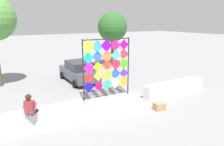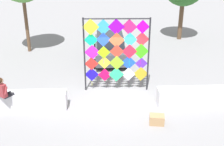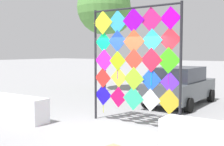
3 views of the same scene
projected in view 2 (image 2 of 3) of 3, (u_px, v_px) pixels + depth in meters
The scene contains 7 objects.
ground at pixel (112, 101), 12.51m from camera, with size 120.00×120.00×0.00m, color gray.
plaza_ledge_left at pixel (11, 101), 11.79m from camera, with size 4.44×0.57×0.73m, color silver.
plaza_ledge_right at pixel (211, 96), 12.16m from camera, with size 4.44×0.57×0.73m, color silver.
kite_display_rack at pixel (117, 50), 12.69m from camera, with size 2.88×0.18×3.34m.
seated_vendor at pixel (5, 92), 11.27m from camera, with size 0.72×0.76×1.58m.
parked_car at pixel (110, 47), 16.66m from camera, with size 1.84×3.83×1.49m.
cardboard_box_large at pixel (157, 120), 10.88m from camera, with size 0.54×0.38×0.36m, color tan.
Camera 2 is at (-0.54, -10.93, 6.18)m, focal length 47.22 mm.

